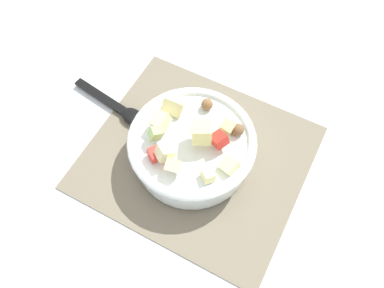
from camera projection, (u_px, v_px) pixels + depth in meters
ground_plane at (197, 157)px, 0.79m from camera, size 2.40×2.40×0.00m
placemat at (197, 157)px, 0.78m from camera, size 0.41×0.37×0.01m
salad_bowl at (192, 146)px, 0.75m from camera, size 0.24×0.24×0.12m
serving_spoon at (121, 109)px, 0.83m from camera, size 0.19×0.05×0.01m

